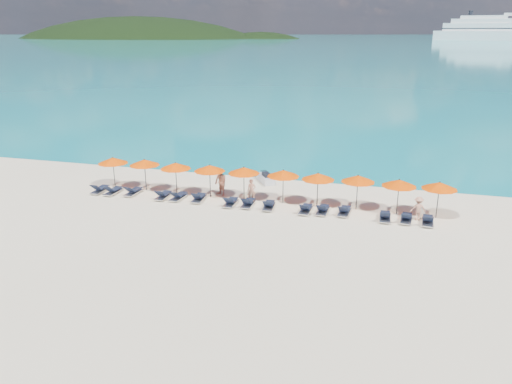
# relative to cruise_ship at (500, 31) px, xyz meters

# --- Properties ---
(ground) EXTENTS (1400.00, 1400.00, 0.00)m
(ground) POSITION_rel_cruise_ship_xyz_m (-98.35, -520.02, -8.60)
(ground) COLOR beige
(sea) EXTENTS (1600.00, 1300.00, 0.01)m
(sea) POSITION_rel_cruise_ship_xyz_m (-98.35, 139.98, -8.60)
(sea) COLOR #1FA9B2
(sea) RESTS_ON ground
(headland_main) EXTENTS (374.00, 242.00, 126.50)m
(headland_main) POSITION_rel_cruise_ship_xyz_m (-398.35, 19.98, -46.60)
(headland_main) COLOR black
(headland_main) RESTS_ON ground
(headland_small) EXTENTS (162.00, 126.00, 85.50)m
(headland_small) POSITION_rel_cruise_ship_xyz_m (-248.35, 39.98, -43.60)
(headland_small) COLOR black
(headland_small) RESTS_ON ground
(cruise_ship) EXTENTS (120.10, 43.05, 33.06)m
(cruise_ship) POSITION_rel_cruise_ship_xyz_m (0.00, 0.00, 0.00)
(cruise_ship) COLOR white
(cruise_ship) RESTS_ON ground
(jetski) EXTENTS (1.83, 2.22, 0.76)m
(jetski) POSITION_rel_cruise_ship_xyz_m (-99.27, -511.07, -8.29)
(jetski) COLOR silver
(jetski) RESTS_ON ground
(beachgoer_a) EXTENTS (0.64, 0.52, 1.51)m
(beachgoer_a) POSITION_rel_cruise_ship_xyz_m (-99.08, -515.51, -7.85)
(beachgoer_a) COLOR tan
(beachgoer_a) RESTS_ON ground
(beachgoer_b) EXTENTS (1.06, 0.95, 1.90)m
(beachgoer_b) POSITION_rel_cruise_ship_xyz_m (-101.45, -514.83, -7.65)
(beachgoer_b) COLOR tan
(beachgoer_b) RESTS_ON ground
(beachgoer_c) EXTENTS (1.00, 0.58, 1.45)m
(beachgoer_c) POSITION_rel_cruise_ship_xyz_m (-88.66, -516.06, -7.88)
(beachgoer_c) COLOR tan
(beachgoer_c) RESTS_ON ground
(umbrella_0) EXTENTS (2.10, 2.10, 2.28)m
(umbrella_0) POSITION_rel_cruise_ship_xyz_m (-109.31, -515.25, -6.59)
(umbrella_0) COLOR black
(umbrella_0) RESTS_ON ground
(umbrella_1) EXTENTS (2.10, 2.10, 2.28)m
(umbrella_1) POSITION_rel_cruise_ship_xyz_m (-106.91, -515.14, -6.59)
(umbrella_1) COLOR black
(umbrella_1) RESTS_ON ground
(umbrella_2) EXTENTS (2.10, 2.10, 2.28)m
(umbrella_2) POSITION_rel_cruise_ship_xyz_m (-104.45, -515.40, -6.59)
(umbrella_2) COLOR black
(umbrella_2) RESTS_ON ground
(umbrella_3) EXTENTS (2.10, 2.10, 2.28)m
(umbrella_3) POSITION_rel_cruise_ship_xyz_m (-102.02, -515.34, -6.59)
(umbrella_3) COLOR black
(umbrella_3) RESTS_ON ground
(umbrella_4) EXTENTS (2.10, 2.10, 2.28)m
(umbrella_4) POSITION_rel_cruise_ship_xyz_m (-99.67, -515.25, -6.59)
(umbrella_4) COLOR black
(umbrella_4) RESTS_ON ground
(umbrella_5) EXTENTS (2.10, 2.10, 2.28)m
(umbrella_5) POSITION_rel_cruise_ship_xyz_m (-97.03, -515.23, -6.59)
(umbrella_5) COLOR black
(umbrella_5) RESTS_ON ground
(umbrella_6) EXTENTS (2.10, 2.10, 2.28)m
(umbrella_6) POSITION_rel_cruise_ship_xyz_m (-94.77, -515.35, -6.59)
(umbrella_6) COLOR black
(umbrella_6) RESTS_ON ground
(umbrella_7) EXTENTS (2.10, 2.10, 2.28)m
(umbrella_7) POSITION_rel_cruise_ship_xyz_m (-92.32, -515.16, -6.59)
(umbrella_7) COLOR black
(umbrella_7) RESTS_ON ground
(umbrella_8) EXTENTS (2.10, 2.10, 2.28)m
(umbrella_8) POSITION_rel_cruise_ship_xyz_m (-89.86, -515.42, -6.59)
(umbrella_8) COLOR black
(umbrella_8) RESTS_ON ground
(umbrella_9) EXTENTS (2.10, 2.10, 2.28)m
(umbrella_9) POSITION_rel_cruise_ship_xyz_m (-87.56, -515.34, -6.59)
(umbrella_9) COLOR black
(umbrella_9) RESTS_ON ground
(lounger_0) EXTENTS (0.64, 1.71, 0.66)m
(lounger_0) POSITION_rel_cruise_ship_xyz_m (-109.75, -516.49, -8.37)
(lounger_0) COLOR silver
(lounger_0) RESTS_ON ground
(lounger_1) EXTENTS (0.69, 1.72, 0.66)m
(lounger_1) POSITION_rel_cruise_ship_xyz_m (-108.68, -516.56, -8.37)
(lounger_1) COLOR silver
(lounger_1) RESTS_ON ground
(lounger_2) EXTENTS (0.68, 1.72, 0.66)m
(lounger_2) POSITION_rel_cruise_ship_xyz_m (-107.28, -516.30, -8.37)
(lounger_2) COLOR silver
(lounger_2) RESTS_ON ground
(lounger_3) EXTENTS (0.63, 1.70, 0.66)m
(lounger_3) POSITION_rel_cruise_ship_xyz_m (-104.94, -516.49, -8.37)
(lounger_3) COLOR silver
(lounger_3) RESTS_ON ground
(lounger_4) EXTENTS (0.75, 1.74, 0.66)m
(lounger_4) POSITION_rel_cruise_ship_xyz_m (-103.87, -516.43, -8.37)
(lounger_4) COLOR silver
(lounger_4) RESTS_ON ground
(lounger_5) EXTENTS (0.76, 1.75, 0.66)m
(lounger_5) POSITION_rel_cruise_ship_xyz_m (-102.46, -516.34, -8.37)
(lounger_5) COLOR silver
(lounger_5) RESTS_ON ground
(lounger_6) EXTENTS (0.63, 1.70, 0.66)m
(lounger_6) POSITION_rel_cruise_ship_xyz_m (-100.16, -516.61, -8.37)
(lounger_6) COLOR silver
(lounger_6) RESTS_ON ground
(lounger_7) EXTENTS (0.67, 1.72, 0.66)m
(lounger_7) POSITION_rel_cruise_ship_xyz_m (-99.03, -516.47, -8.37)
(lounger_7) COLOR silver
(lounger_7) RESTS_ON ground
(lounger_8) EXTENTS (0.78, 1.75, 0.66)m
(lounger_8) POSITION_rel_cruise_ship_xyz_m (-97.65, -516.54, -8.37)
(lounger_8) COLOR silver
(lounger_8) RESTS_ON ground
(lounger_9) EXTENTS (0.66, 1.72, 0.66)m
(lounger_9) POSITION_rel_cruise_ship_xyz_m (-95.28, -516.59, -8.37)
(lounger_9) COLOR silver
(lounger_9) RESTS_ON ground
(lounger_10) EXTENTS (0.68, 1.72, 0.66)m
(lounger_10) POSITION_rel_cruise_ship_xyz_m (-94.24, -516.43, -8.37)
(lounger_10) COLOR silver
(lounger_10) RESTS_ON ground
(lounger_11) EXTENTS (0.73, 1.74, 0.66)m
(lounger_11) POSITION_rel_cruise_ship_xyz_m (-92.94, -516.30, -8.37)
(lounger_11) COLOR silver
(lounger_11) RESTS_ON ground
(lounger_12) EXTENTS (0.67, 1.72, 0.66)m
(lounger_12) POSITION_rel_cruise_ship_xyz_m (-90.51, -516.61, -8.37)
(lounger_12) COLOR silver
(lounger_12) RESTS_ON ground
(lounger_13) EXTENTS (0.75, 1.74, 0.66)m
(lounger_13) POSITION_rel_cruise_ship_xyz_m (-89.30, -516.52, -8.37)
(lounger_13) COLOR silver
(lounger_13) RESTS_ON ground
(lounger_14) EXTENTS (0.70, 1.73, 0.66)m
(lounger_14) POSITION_rel_cruise_ship_xyz_m (-88.10, -516.60, -8.37)
(lounger_14) COLOR silver
(lounger_14) RESTS_ON ground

